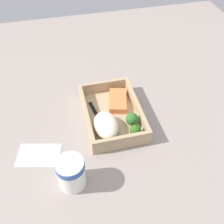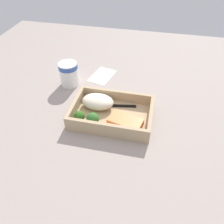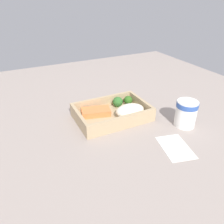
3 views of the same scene
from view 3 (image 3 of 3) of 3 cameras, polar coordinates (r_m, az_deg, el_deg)
ground_plane at (r=86.30cm, az=-0.00°, el=-2.14°), size 160.00×160.00×2.00cm
takeout_tray at (r=85.48cm, az=-0.00°, el=-1.23°), size 27.73×18.70×1.20cm
tray_rim at (r=84.15cm, az=-0.00°, el=0.35°), size 27.73×18.70×4.16cm
salmon_fillet at (r=85.47cm, az=-4.22°, el=0.03°), size 12.22×8.58×2.30cm
mashed_potatoes at (r=83.94cm, az=4.72°, el=0.37°), size 11.54×7.94×4.71cm
broccoli_floret_1 at (r=90.51cm, az=1.52°, el=2.64°), size 4.19×4.19×4.38cm
broccoli_floret_2 at (r=92.46cm, az=4.25°, el=3.08°), size 3.64×3.64×3.98cm
fork at (r=81.90cm, az=2.23°, el=-2.07°), size 15.85×4.27×0.44cm
paper_cup at (r=83.01cm, az=18.80°, el=-0.04°), size 7.72×7.72×9.85cm
receipt_slip at (r=73.44cm, az=16.24°, el=-8.80°), size 11.19×14.50×0.24cm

